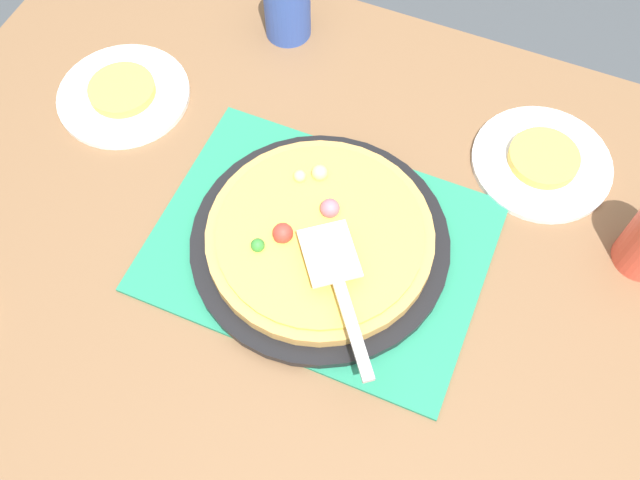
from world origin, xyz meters
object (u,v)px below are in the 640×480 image
(plate_far_right, at_px, (542,163))
(served_slice_left, at_px, (122,90))
(pizza, at_px, (320,235))
(pizza_pan, at_px, (320,242))
(plate_near_left, at_px, (124,95))
(pizza_server, at_px, (339,284))
(served_slice_right, at_px, (544,158))
(cup_near, at_px, (287,6))

(plate_far_right, bearing_deg, served_slice_left, -168.64)
(served_slice_left, bearing_deg, pizza, -18.14)
(pizza_pan, relative_size, pizza, 1.15)
(plate_near_left, xyz_separation_m, pizza_server, (0.47, -0.21, 0.07))
(plate_far_right, bearing_deg, pizza_pan, -134.28)
(pizza, bearing_deg, plate_far_right, 45.63)
(served_slice_right, xyz_separation_m, pizza_server, (-0.20, -0.35, 0.05))
(cup_near, bearing_deg, pizza_server, -58.41)
(pizza_pan, xyz_separation_m, plate_near_left, (-0.41, 0.14, -0.01))
(pizza_pan, bearing_deg, cup_near, 120.20)
(pizza, height_order, cup_near, cup_near)
(plate_near_left, xyz_separation_m, served_slice_left, (0.00, 0.00, 0.01))
(pizza, bearing_deg, cup_near, 120.14)
(plate_far_right, xyz_separation_m, pizza_server, (-0.20, -0.35, 0.07))
(pizza, xyz_separation_m, plate_far_right, (0.27, 0.27, -0.03))
(pizza_pan, bearing_deg, plate_near_left, 161.86)
(plate_near_left, bearing_deg, pizza_server, -24.20)
(pizza_pan, xyz_separation_m, cup_near, (-0.22, 0.38, 0.05))
(plate_near_left, xyz_separation_m, cup_near, (0.19, 0.24, 0.06))
(pizza, relative_size, plate_far_right, 1.50)
(plate_near_left, distance_m, cup_near, 0.32)
(served_slice_left, bearing_deg, cup_near, 51.63)
(served_slice_left, height_order, cup_near, cup_near)
(pizza_pan, distance_m, pizza_server, 0.11)
(served_slice_right, bearing_deg, served_slice_left, -168.64)
(pizza_pan, relative_size, cup_near, 3.17)
(pizza, height_order, plate_far_right, pizza)
(served_slice_right, distance_m, cup_near, 0.50)
(plate_far_right, distance_m, served_slice_left, 0.69)
(pizza, distance_m, pizza_server, 0.11)
(pizza_pan, distance_m, plate_near_left, 0.43)
(pizza, relative_size, plate_near_left, 1.50)
(plate_near_left, height_order, served_slice_left, served_slice_left)
(plate_far_right, height_order, pizza_server, pizza_server)
(pizza_pan, distance_m, pizza, 0.02)
(served_slice_left, xyz_separation_m, cup_near, (0.19, 0.24, 0.04))
(pizza_server, bearing_deg, pizza, 128.04)
(cup_near, bearing_deg, served_slice_left, -128.37)
(plate_near_left, height_order, cup_near, cup_near)
(pizza, xyz_separation_m, served_slice_right, (0.27, 0.27, -0.02))
(plate_near_left, xyz_separation_m, plate_far_right, (0.68, 0.14, 0.00))
(pizza, xyz_separation_m, pizza_server, (0.06, -0.08, 0.04))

